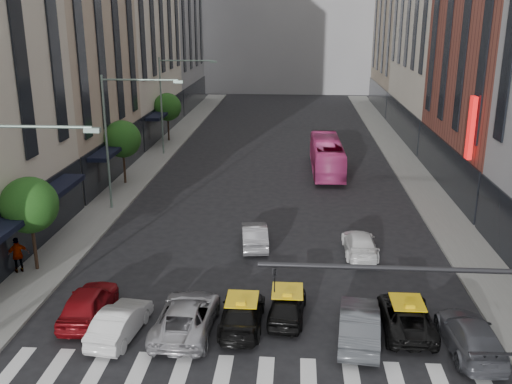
% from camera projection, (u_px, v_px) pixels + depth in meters
% --- Properties ---
extents(sidewalk_left, '(3.00, 96.00, 0.15)m').
position_uv_depth(sidewalk_left, '(142.00, 170.00, 48.84)').
color(sidewalk_left, slate).
rests_on(sidewalk_left, ground).
extents(sidewalk_right, '(3.00, 96.00, 0.15)m').
position_uv_depth(sidewalk_right, '(415.00, 175.00, 47.31)').
color(sidewalk_right, slate).
rests_on(sidewalk_right, ground).
extents(building_left_b, '(8.00, 16.00, 24.00)m').
position_uv_depth(building_left_b, '(56.00, 26.00, 43.75)').
color(building_left_b, tan).
rests_on(building_left_b, ground).
extents(building_right_d, '(8.00, 18.00, 28.00)m').
position_uv_depth(building_right_d, '(414.00, 5.00, 76.13)').
color(building_right_d, tan).
rests_on(building_right_d, ground).
extents(tree_near, '(2.88, 2.88, 4.95)m').
position_uv_depth(tree_near, '(29.00, 205.00, 28.75)').
color(tree_near, black).
rests_on(tree_near, sidewalk_left).
extents(tree_mid, '(2.88, 2.88, 4.95)m').
position_uv_depth(tree_mid, '(122.00, 139.00, 43.99)').
color(tree_mid, black).
rests_on(tree_mid, sidewalk_left).
extents(tree_far, '(2.88, 2.88, 4.95)m').
position_uv_depth(tree_far, '(167.00, 107.00, 59.23)').
color(tree_far, black).
rests_on(tree_far, sidewalk_left).
extents(streetlamp_mid, '(5.38, 0.25, 9.00)m').
position_uv_depth(streetlamp_mid, '(119.00, 125.00, 37.49)').
color(streetlamp_mid, gray).
rests_on(streetlamp_mid, sidewalk_left).
extents(streetlamp_far, '(5.38, 0.25, 9.00)m').
position_uv_depth(streetlamp_far, '(171.00, 93.00, 52.72)').
color(streetlamp_far, gray).
rests_on(streetlamp_far, sidewalk_left).
extents(traffic_signal, '(10.10, 0.20, 6.00)m').
position_uv_depth(traffic_signal, '(502.00, 313.00, 16.74)').
color(traffic_signal, black).
rests_on(traffic_signal, ground).
extents(liberty_sign, '(0.30, 0.70, 4.00)m').
position_uv_depth(liberty_sign, '(471.00, 128.00, 35.95)').
color(liberty_sign, red).
rests_on(liberty_sign, ground).
extents(car_red, '(1.88, 4.42, 1.49)m').
position_uv_depth(car_red, '(88.00, 303.00, 25.03)').
color(car_red, maroon).
rests_on(car_red, ground).
extents(car_white_front, '(1.88, 4.15, 1.32)m').
position_uv_depth(car_white_front, '(120.00, 322.00, 23.63)').
color(car_white_front, silver).
rests_on(car_white_front, ground).
extents(car_silver, '(2.47, 5.13, 1.41)m').
position_uv_depth(car_silver, '(186.00, 316.00, 24.02)').
color(car_silver, '#A09FA5').
rests_on(car_silver, ground).
extents(taxi_left, '(1.82, 4.41, 1.27)m').
position_uv_depth(taxi_left, '(242.00, 313.00, 24.38)').
color(taxi_left, black).
rests_on(taxi_left, ground).
extents(taxi_center, '(1.84, 3.94, 1.31)m').
position_uv_depth(taxi_center, '(287.00, 305.00, 25.04)').
color(taxi_center, black).
rests_on(taxi_center, ground).
extents(car_grey_mid, '(2.05, 4.69, 1.50)m').
position_uv_depth(car_grey_mid, '(359.00, 324.00, 23.32)').
color(car_grey_mid, '#3E4246').
rests_on(car_grey_mid, ground).
extents(taxi_right, '(2.15, 4.55, 1.26)m').
position_uv_depth(taxi_right, '(406.00, 316.00, 24.17)').
color(taxi_right, black).
rests_on(taxi_right, ground).
extents(car_grey_curb, '(2.07, 4.77, 1.37)m').
position_uv_depth(car_grey_curb, '(471.00, 335.00, 22.60)').
color(car_grey_curb, '#46484E').
rests_on(car_grey_curb, ground).
extents(car_row2_left, '(1.91, 4.25, 1.35)m').
position_uv_depth(car_row2_left, '(255.00, 235.00, 32.90)').
color(car_row2_left, '#A6A5AA').
rests_on(car_row2_left, ground).
extents(car_row2_right, '(1.81, 4.34, 1.25)m').
position_uv_depth(car_row2_right, '(360.00, 243.00, 31.82)').
color(car_row2_right, white).
rests_on(car_row2_right, ground).
extents(bus, '(2.58, 10.28, 2.85)m').
position_uv_depth(bus, '(327.00, 156.00, 48.20)').
color(bus, '#CB3B82').
rests_on(bus, ground).
extents(pedestrian_far, '(1.16, 1.03, 1.88)m').
position_uv_depth(pedestrian_far, '(18.00, 255.00, 29.15)').
color(pedestrian_far, gray).
rests_on(pedestrian_far, sidewalk_left).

